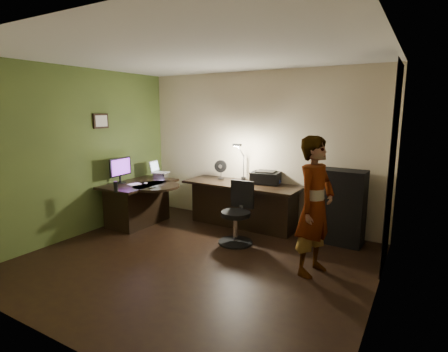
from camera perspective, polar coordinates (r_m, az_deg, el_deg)
The scene contains 27 objects.
floor at distance 4.92m, azimuth -4.79°, elevation -13.74°, with size 4.50×4.00×0.01m, color black.
ceiling at distance 4.53m, azimuth -5.35°, elevation 19.24°, with size 4.50×4.00×0.01m, color silver.
wall_back at distance 6.26m, azimuth 5.61°, elevation 4.42°, with size 4.50×0.01×2.70m, color beige.
wall_front at distance 3.15m, azimuth -26.63°, elevation -2.86°, with size 4.50×0.01×2.70m, color beige.
wall_left at distance 6.11m, azimuth -22.63°, elevation 3.49°, with size 0.01×4.00×2.70m, color beige.
wall_right at distance 3.73m, azimuth 24.51°, elevation -0.72°, with size 0.01×4.00×2.70m, color beige.
green_wall_overlay at distance 6.10m, azimuth -22.55°, elevation 3.49°, with size 0.00×4.00×2.70m, color #4D632A.
arched_doorway at distance 4.87m, azimuth 25.72°, elevation 1.04°, with size 0.01×0.90×2.60m, color black.
french_door at distance 3.28m, azimuth 22.74°, elevation -7.51°, with size 0.02×0.92×2.10m, color white.
framed_picture at distance 6.33m, azimuth -19.50°, elevation 8.47°, with size 0.04×0.30×0.25m, color black.
desk_left at distance 6.48m, azimuth -13.62°, elevation -4.37°, with size 0.81×1.31×0.76m, color black.
desk_right at distance 6.17m, azimuth 2.88°, elevation -4.74°, with size 2.08×0.73×0.78m, color black.
cabinet at distance 5.65m, azimuth 18.16°, elevation -4.77°, with size 0.77×0.38×1.15m, color black.
laptop_stand at distance 6.78m, azimuth -10.31°, elevation 0.14°, with size 0.23×0.19×0.10m, color silver.
laptop at distance 6.76m, azimuth -10.36°, elevation 1.42°, with size 0.31×0.29×0.22m, color silver.
monitor at distance 6.41m, azimuth -16.64°, elevation 0.32°, with size 0.10×0.50×0.33m, color black.
mouse at distance 6.25m, azimuth -12.69°, elevation -1.15°, with size 0.05×0.08×0.03m, color silver.
phone at distance 5.93m, azimuth -11.64°, elevation -1.85°, with size 0.06×0.12×0.01m, color black.
pen at distance 6.43m, azimuth -13.82°, elevation -0.95°, with size 0.01×0.15×0.01m, color black.
speaker at distance 5.74m, azimuth -17.26°, elevation -1.68°, with size 0.07×0.07×0.17m, color black.
notepad at distance 6.25m, azimuth -14.40°, elevation -1.31°, with size 0.16×0.22×0.01m, color silver.
desk_fan at distance 6.36m, azimuth -0.50°, elevation 1.07°, with size 0.22×0.12×0.35m, color black.
headphones at distance 6.04m, azimuth 8.32°, elevation -0.82°, with size 0.18×0.07×0.08m, color navy.
printer at distance 6.05m, azimuth 6.83°, elevation -0.15°, with size 0.47×0.37×0.21m, color black.
desk_lamp at distance 6.22m, azimuth 3.22°, elevation 2.58°, with size 0.17×0.33×0.72m, color black.
office_chair at distance 5.36m, azimuth 1.92°, elevation -6.16°, with size 0.53×0.53×0.95m, color black.
person at distance 4.45m, azimuth 14.61°, elevation -4.80°, with size 0.62×0.41×1.73m, color #D8A88C.
Camera 1 is at (2.59, -3.66, 2.02)m, focal length 28.00 mm.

